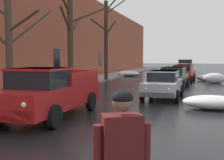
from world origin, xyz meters
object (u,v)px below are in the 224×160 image
(pickup_truck_red_approaching_near_lane, at_px, (49,92))
(bare_tree_mid_block, at_px, (71,33))
(sedan_silver_parked_kerbside_close, at_px, (163,84))
(suv_maroon_at_far_intersection, at_px, (184,66))
(pedestrian_with_coffee, at_px, (122,157))
(sedan_green_parked_kerbside_mid, at_px, (173,77))
(sedan_white_queued_behind_truck, at_px, (185,69))
(bare_tree_second_along_sidewalk, at_px, (8,41))
(sedan_red_parked_far_down_block, at_px, (183,73))
(bare_tree_far_down_block, at_px, (106,38))

(pickup_truck_red_approaching_near_lane, bearing_deg, bare_tree_mid_block, 109.07)
(bare_tree_mid_block, bearing_deg, pickup_truck_red_approaching_near_lane, -70.93)
(bare_tree_mid_block, xyz_separation_m, pickup_truck_red_approaching_near_lane, (2.85, -8.26, -2.74))
(sedan_silver_parked_kerbside_close, xyz_separation_m, suv_maroon_at_far_intersection, (-0.05, 25.06, 0.24))
(bare_tree_mid_block, height_order, pedestrian_with_coffee, bare_tree_mid_block)
(sedan_green_parked_kerbside_mid, height_order, sedan_white_queued_behind_truck, same)
(sedan_green_parked_kerbside_mid, relative_size, pedestrian_with_coffee, 2.44)
(pickup_truck_red_approaching_near_lane, relative_size, sedan_white_queued_behind_truck, 1.22)
(sedan_white_queued_behind_truck, bearing_deg, pickup_truck_red_approaching_near_lane, -98.00)
(bare_tree_second_along_sidewalk, distance_m, pedestrian_with_coffee, 10.98)
(bare_tree_mid_block, bearing_deg, sedan_green_parked_kerbside_mid, 29.70)
(sedan_red_parked_far_down_block, bearing_deg, suv_maroon_at_far_intersection, 91.93)
(bare_tree_second_along_sidewalk, xyz_separation_m, bare_tree_far_down_block, (0.08, 13.94, 0.95))
(pickup_truck_red_approaching_near_lane, distance_m, sedan_white_queued_behind_truck, 25.60)
(bare_tree_far_down_block, xyz_separation_m, pedestrian_with_coffee, (7.08, -22.07, -2.73))
(bare_tree_second_along_sidewalk, height_order, pickup_truck_red_approaching_near_lane, bare_tree_second_along_sidewalk)
(bare_tree_second_along_sidewalk, distance_m, sedan_white_queued_behind_truck, 24.45)
(bare_tree_second_along_sidewalk, bearing_deg, sedan_silver_parked_kerbside_close, 33.80)
(sedan_silver_parked_kerbside_close, relative_size, suv_maroon_at_far_intersection, 0.85)
(sedan_green_parked_kerbside_mid, distance_m, suv_maroon_at_far_intersection, 19.31)
(bare_tree_mid_block, relative_size, suv_maroon_at_far_intersection, 1.39)
(bare_tree_second_along_sidewalk, height_order, suv_maroon_at_far_intersection, bare_tree_second_along_sidewalk)
(sedan_white_queued_behind_truck, distance_m, suv_maroon_at_far_intersection, 5.76)
(sedan_white_queued_behind_truck, distance_m, pedestrian_with_coffee, 31.61)
(sedan_silver_parked_kerbside_close, distance_m, suv_maroon_at_far_intersection, 25.06)
(bare_tree_mid_block, bearing_deg, suv_maroon_at_far_intersection, 75.09)
(bare_tree_far_down_block, xyz_separation_m, sedan_white_queued_behind_truck, (6.42, 9.54, -3.01))
(sedan_green_parked_kerbside_mid, height_order, pedestrian_with_coffee, pedestrian_with_coffee)
(bare_tree_mid_block, relative_size, sedan_white_queued_behind_truck, 1.52)
(bare_tree_second_along_sidewalk, distance_m, sedan_green_parked_kerbside_mid, 11.89)
(bare_tree_far_down_block, relative_size, sedan_silver_parked_kerbside_close, 1.78)
(sedan_green_parked_kerbside_mid, xyz_separation_m, pedestrian_with_coffee, (0.91, -18.04, 0.28))
(bare_tree_second_along_sidewalk, height_order, sedan_red_parked_far_down_block, bare_tree_second_along_sidewalk)
(suv_maroon_at_far_intersection, xyz_separation_m, pedestrian_with_coffee, (1.00, -37.35, 0.05))
(pickup_truck_red_approaching_near_lane, relative_size, pedestrian_with_coffee, 3.08)
(sedan_green_parked_kerbside_mid, bearing_deg, bare_tree_mid_block, -150.30)
(bare_tree_mid_block, distance_m, sedan_red_parked_far_down_block, 11.70)
(bare_tree_second_along_sidewalk, height_order, sedan_white_queued_behind_truck, bare_tree_second_along_sidewalk)
(bare_tree_far_down_block, distance_m, pickup_truck_red_approaching_near_lane, 16.32)
(bare_tree_mid_block, xyz_separation_m, sedan_white_queued_behind_truck, (6.42, 17.09, -2.87))
(sedan_silver_parked_kerbside_close, relative_size, pedestrian_with_coffee, 2.36)
(sedan_silver_parked_kerbside_close, distance_m, sedan_red_parked_far_down_block, 11.52)
(sedan_red_parked_far_down_block, relative_size, pedestrian_with_coffee, 2.42)
(sedan_red_parked_far_down_block, relative_size, sedan_white_queued_behind_truck, 0.96)
(sedan_red_parked_far_down_block, distance_m, suv_maroon_at_far_intersection, 13.56)
(sedan_red_parked_far_down_block, height_order, pedestrian_with_coffee, pedestrian_with_coffee)
(bare_tree_second_along_sidewalk, xyz_separation_m, sedan_red_parked_far_down_block, (6.62, 15.67, -2.06))
(pedestrian_with_coffee, bearing_deg, sedan_red_parked_far_down_block, 91.31)
(sedan_green_parked_kerbside_mid, bearing_deg, sedan_red_parked_far_down_block, 86.38)
(sedan_white_queued_behind_truck, bearing_deg, bare_tree_mid_block, -110.58)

